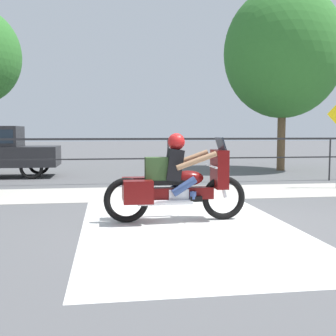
# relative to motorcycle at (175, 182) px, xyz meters

# --- Properties ---
(ground_plane) EXTENTS (120.00, 120.00, 0.00)m
(ground_plane) POSITION_rel_motorcycle_xyz_m (0.66, -0.12, -0.67)
(ground_plane) COLOR #565659
(sidewalk_band) EXTENTS (44.00, 2.40, 0.01)m
(sidewalk_band) POSITION_rel_motorcycle_xyz_m (0.66, 3.28, -0.67)
(sidewalk_band) COLOR #B7B2A8
(sidewalk_band) RESTS_ON ground
(crosswalk_band) EXTENTS (3.35, 6.00, 0.01)m
(crosswalk_band) POSITION_rel_motorcycle_xyz_m (0.13, -0.32, -0.67)
(crosswalk_band) COLOR silver
(crosswalk_band) RESTS_ON ground
(fence_railing) EXTENTS (36.00, 0.05, 1.34)m
(fence_railing) POSITION_rel_motorcycle_xyz_m (0.66, 5.23, 0.38)
(fence_railing) COLOR #232326
(fence_railing) RESTS_ON ground
(motorcycle) EXTENTS (2.43, 0.76, 1.50)m
(motorcycle) POSITION_rel_motorcycle_xyz_m (0.00, 0.00, 0.00)
(motorcycle) COLOR black
(motorcycle) RESTS_ON ground
(tree_behind_sign) EXTENTS (4.58, 4.58, 7.09)m
(tree_behind_sign) POSITION_rel_motorcycle_xyz_m (5.69, 8.78, 3.89)
(tree_behind_sign) COLOR brown
(tree_behind_sign) RESTS_ON ground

